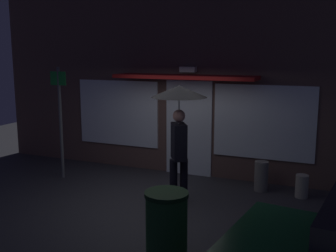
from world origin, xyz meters
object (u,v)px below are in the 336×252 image
person_with_umbrella (179,113)px  street_sign_post (60,116)px  sidewalk_bollard (261,176)px  trash_bin (167,226)px  sidewalk_bollard_2 (302,186)px

person_with_umbrella → street_sign_post: size_ratio=0.89×
street_sign_post → sidewalk_bollard: (4.33, 0.86, -1.11)m
sidewalk_bollard → trash_bin: 3.46m
sidewalk_bollard_2 → trash_bin: bearing=-114.3°
trash_bin → street_sign_post: bearing=145.3°
person_with_umbrella → sidewalk_bollard_2: size_ratio=4.89×
sidewalk_bollard → sidewalk_bollard_2: bearing=-5.6°
trash_bin → sidewalk_bollard: bearing=78.7°
person_with_umbrella → sidewalk_bollard_2: 2.87m
street_sign_post → trash_bin: 4.54m
person_with_umbrella → street_sign_post: (-2.99, 0.38, -0.30)m
person_with_umbrella → sidewalk_bollard: person_with_umbrella is taller
street_sign_post → trash_bin: street_sign_post is taller
sidewalk_bollard → sidewalk_bollard_2: 0.82m
person_with_umbrella → street_sign_post: 3.03m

